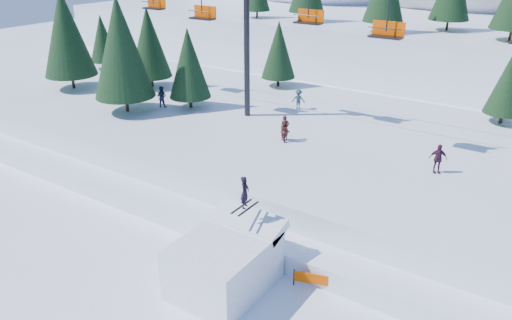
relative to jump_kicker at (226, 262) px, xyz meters
The scene contains 8 objects.
ground 3.05m from the jump_kicker, 95.54° to the right, with size 160.00×160.00×0.00m, color white.
mid_shelf 15.29m from the jump_kicker, 90.99° to the left, with size 70.00×22.00×2.50m, color white.
berm 5.36m from the jump_kicker, 92.85° to the left, with size 70.00×6.00×1.10m, color white.
jump_kicker is the anchor object (origin of this frame).
chairlift 17.29m from the jump_kicker, 87.21° to the left, with size 46.00×3.21×10.28m.
conifer_stand 15.95m from the jump_kicker, 85.83° to the left, with size 63.17×17.27×8.97m.
distant_skiers 15.28m from the jump_kicker, 99.85° to the left, with size 31.63×7.46×1.77m.
banner_near 4.63m from the jump_kicker, 29.41° to the left, with size 2.73×0.90×0.90m.
Camera 1 is at (12.06, -12.53, 14.98)m, focal length 35.00 mm.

